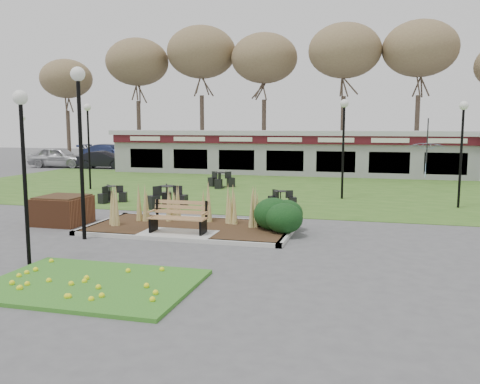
% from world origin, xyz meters
% --- Properties ---
extents(ground, '(100.00, 100.00, 0.00)m').
position_xyz_m(ground, '(0.00, 0.00, 0.00)').
color(ground, '#515154').
rests_on(ground, ground).
extents(lawn, '(34.00, 16.00, 0.02)m').
position_xyz_m(lawn, '(0.00, 12.00, 0.01)').
color(lawn, '#36611E').
rests_on(lawn, ground).
extents(flower_bed, '(4.20, 3.00, 0.16)m').
position_xyz_m(flower_bed, '(0.00, -4.60, 0.07)').
color(flower_bed, '#287120').
rests_on(flower_bed, ground).
extents(planting_bed, '(6.75, 3.40, 1.27)m').
position_xyz_m(planting_bed, '(1.27, 1.35, 0.37)').
color(planting_bed, '#2F2313').
rests_on(planting_bed, ground).
extents(park_bench, '(1.70, 0.66, 0.93)m').
position_xyz_m(park_bench, '(0.00, 0.25, 0.59)').
color(park_bench, '#A9804C').
rests_on(park_bench, ground).
extents(brick_planter, '(1.50, 1.50, 0.95)m').
position_xyz_m(brick_planter, '(-4.40, 1.00, 0.48)').
color(brick_planter, brown).
rests_on(brick_planter, ground).
extents(food_pavilion, '(24.60, 3.40, 2.90)m').
position_xyz_m(food_pavilion, '(0.00, 19.96, 1.48)').
color(food_pavilion, gray).
rests_on(food_pavilion, ground).
extents(tree_backdrop, '(47.24, 5.24, 10.36)m').
position_xyz_m(tree_backdrop, '(0.00, 28.00, 8.36)').
color(tree_backdrop, '#47382B').
rests_on(tree_backdrop, ground).
extents(lamp_post_near_left, '(0.34, 0.34, 4.05)m').
position_xyz_m(lamp_post_near_left, '(-2.31, -3.50, 2.95)').
color(lamp_post_near_left, black).
rests_on(lamp_post_near_left, ground).
extents(lamp_post_near_right, '(0.40, 0.40, 4.86)m').
position_xyz_m(lamp_post_near_right, '(-2.51, -0.80, 3.54)').
color(lamp_post_near_right, black).
rests_on(lamp_post_near_right, ground).
extents(lamp_post_mid_left, '(0.36, 0.36, 4.33)m').
position_xyz_m(lamp_post_mid_left, '(-8.48, 9.44, 3.16)').
color(lamp_post_mid_left, black).
rests_on(lamp_post_mid_left, ground).
extents(lamp_post_mid_right, '(0.35, 0.35, 4.18)m').
position_xyz_m(lamp_post_mid_right, '(8.78, 7.87, 3.05)').
color(lamp_post_mid_right, black).
rests_on(lamp_post_mid_right, ground).
extents(lamp_post_far_right, '(0.36, 0.36, 4.37)m').
position_xyz_m(lamp_post_far_right, '(4.17, 9.22, 3.19)').
color(lamp_post_far_right, black).
rests_on(lamp_post_far_right, ground).
extents(lamp_post_far_left, '(0.32, 0.32, 3.82)m').
position_xyz_m(lamp_post_far_left, '(-14.00, 11.64, 2.79)').
color(lamp_post_far_left, black).
rests_on(lamp_post_far_left, ground).
extents(bistro_set_a, '(1.25, 1.23, 0.68)m').
position_xyz_m(bistro_set_a, '(-5.25, 5.72, 0.25)').
color(bistro_set_a, black).
rests_on(bistro_set_a, ground).
extents(bistro_set_b, '(1.48, 1.36, 0.79)m').
position_xyz_m(bistro_set_b, '(-2.25, 11.83, 0.28)').
color(bistro_set_b, black).
rests_on(bistro_set_b, ground).
extents(bistro_set_c, '(1.46, 1.62, 0.86)m').
position_xyz_m(bistro_set_c, '(-2.38, 5.00, 0.31)').
color(bistro_set_c, black).
rests_on(bistro_set_c, ground).
extents(bistro_set_d, '(1.22, 1.18, 0.66)m').
position_xyz_m(bistro_set_d, '(1.96, 6.12, 0.24)').
color(bistro_set_d, black).
rests_on(bistro_set_d, ground).
extents(patio_umbrella, '(2.47, 2.50, 2.49)m').
position_xyz_m(patio_umbrella, '(8.00, 13.00, 1.58)').
color(patio_umbrella, black).
rests_on(patio_umbrella, ground).
extents(car_silver, '(4.83, 2.31, 1.59)m').
position_xyz_m(car_silver, '(-18.13, 21.00, 0.80)').
color(car_silver, '#B0B0B5').
rests_on(car_silver, ground).
extents(car_black, '(4.02, 1.64, 1.30)m').
position_xyz_m(car_black, '(-14.27, 21.00, 0.65)').
color(car_black, black).
rests_on(car_black, ground).
extents(car_blue, '(5.64, 2.29, 1.64)m').
position_xyz_m(car_blue, '(-16.48, 26.12, 0.82)').
color(car_blue, navy).
rests_on(car_blue, ground).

